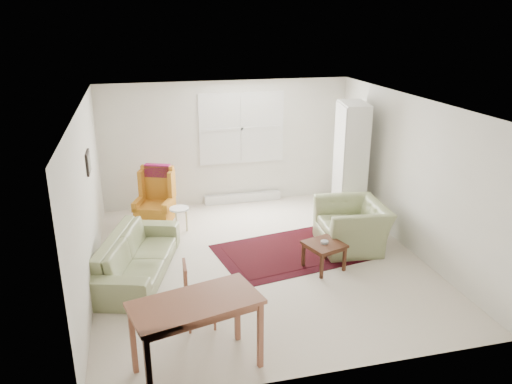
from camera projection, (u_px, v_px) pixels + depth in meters
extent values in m
cube|color=beige|center=(260.00, 260.00, 7.93)|extent=(5.00, 5.50, 0.01)
cube|color=white|center=(261.00, 103.00, 7.10)|extent=(5.00, 5.50, 0.01)
cube|color=silver|center=(227.00, 143.00, 10.04)|extent=(5.00, 0.04, 2.50)
cube|color=silver|center=(328.00, 271.00, 5.00)|extent=(5.00, 0.04, 2.50)
cube|color=silver|center=(87.00, 200.00, 6.95)|extent=(0.04, 5.50, 2.50)
cube|color=silver|center=(410.00, 174.00, 8.08)|extent=(0.04, 5.50, 2.50)
cube|color=white|center=(242.00, 128.00, 9.99)|extent=(1.72, 0.06, 1.42)
cube|color=white|center=(242.00, 128.00, 9.98)|extent=(1.60, 0.02, 1.30)
cube|color=silver|center=(243.00, 198.00, 10.42)|extent=(1.60, 0.12, 0.18)
cube|color=black|center=(88.00, 162.00, 7.28)|extent=(0.03, 0.42, 0.32)
cube|color=olive|center=(89.00, 162.00, 7.29)|extent=(0.01, 0.34, 0.24)
imported|color=#868F5F|center=(137.00, 248.00, 7.36)|extent=(1.42, 2.30, 0.87)
imported|color=#868F5F|center=(352.00, 221.00, 8.27)|extent=(1.12, 1.26, 0.92)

